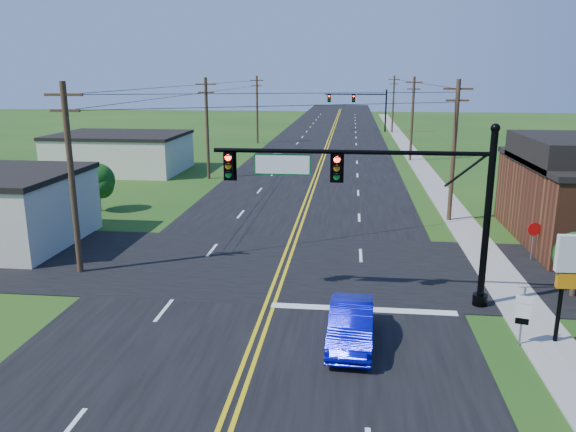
# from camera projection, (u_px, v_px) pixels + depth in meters

# --- Properties ---
(ground) EXTENTS (260.00, 260.00, 0.00)m
(ground) POSITION_uv_depth(u_px,v_px,m) (229.00, 401.00, 16.45)
(ground) COLOR #164313
(ground) RESTS_ON ground
(road_main) EXTENTS (16.00, 220.00, 0.04)m
(road_main) POSITION_uv_depth(u_px,v_px,m) (322.00, 157.00, 64.59)
(road_main) COLOR black
(road_main) RESTS_ON ground
(road_cross) EXTENTS (70.00, 10.00, 0.04)m
(road_cross) POSITION_uv_depth(u_px,v_px,m) (281.00, 265.00, 28.00)
(road_cross) COLOR black
(road_cross) RESTS_ON ground
(sidewalk) EXTENTS (2.00, 160.00, 0.08)m
(sidewalk) POSITION_uv_depth(u_px,v_px,m) (425.00, 173.00, 53.82)
(sidewalk) COLOR gray
(sidewalk) RESTS_ON ground
(signal_mast_main) EXTENTS (11.30, 0.60, 7.48)m
(signal_mast_main) POSITION_uv_depth(u_px,v_px,m) (375.00, 191.00, 22.51)
(signal_mast_main) COLOR black
(signal_mast_main) RESTS_ON ground
(signal_mast_far) EXTENTS (10.98, 0.60, 7.48)m
(signal_mast_far) POSITION_uv_depth(u_px,v_px,m) (359.00, 103.00, 91.88)
(signal_mast_far) COLOR black
(signal_mast_far) RESTS_ON ground
(cream_bldg_far) EXTENTS (12.20, 9.20, 3.70)m
(cream_bldg_far) POSITION_uv_depth(u_px,v_px,m) (121.00, 152.00, 54.65)
(cream_bldg_far) COLOR beige
(cream_bldg_far) RESTS_ON ground
(utility_pole_left_a) EXTENTS (1.80, 0.28, 9.00)m
(utility_pole_left_a) POSITION_uv_depth(u_px,v_px,m) (71.00, 176.00, 25.95)
(utility_pole_left_a) COLOR #3A2B1A
(utility_pole_left_a) RESTS_ON ground
(utility_pole_left_b) EXTENTS (1.80, 0.28, 9.00)m
(utility_pole_left_b) POSITION_uv_depth(u_px,v_px,m) (207.00, 127.00, 50.02)
(utility_pole_left_b) COLOR #3A2B1A
(utility_pole_left_b) RESTS_ON ground
(utility_pole_left_c) EXTENTS (1.80, 0.28, 9.00)m
(utility_pole_left_c) POSITION_uv_depth(u_px,v_px,m) (257.00, 108.00, 76.02)
(utility_pole_left_c) COLOR #3A2B1A
(utility_pole_left_c) RESTS_ON ground
(utility_pole_right_a) EXTENTS (1.80, 0.28, 9.00)m
(utility_pole_right_a) POSITION_uv_depth(u_px,v_px,m) (454.00, 149.00, 35.40)
(utility_pole_right_a) COLOR #3A2B1A
(utility_pole_right_a) RESTS_ON ground
(utility_pole_right_b) EXTENTS (1.80, 0.28, 9.00)m
(utility_pole_right_b) POSITION_uv_depth(u_px,v_px,m) (412.00, 117.00, 60.44)
(utility_pole_right_b) COLOR #3A2B1A
(utility_pole_right_b) RESTS_ON ground
(utility_pole_right_c) EXTENTS (1.80, 0.28, 9.00)m
(utility_pole_right_c) POSITION_uv_depth(u_px,v_px,m) (393.00, 103.00, 89.33)
(utility_pole_right_c) COLOR #3A2B1A
(utility_pole_right_c) RESTS_ON ground
(tree_right_back) EXTENTS (3.00, 3.00, 4.10)m
(tree_right_back) POSITION_uv_depth(u_px,v_px,m) (533.00, 173.00, 39.11)
(tree_right_back) COLOR #3A2B1A
(tree_right_back) RESTS_ON ground
(tree_left) EXTENTS (2.40, 2.40, 3.37)m
(tree_left) POSITION_uv_depth(u_px,v_px,m) (97.00, 181.00, 38.63)
(tree_left) COLOR #3A2B1A
(tree_left) RESTS_ON ground
(blue_car) EXTENTS (1.67, 4.41, 1.44)m
(blue_car) POSITION_uv_depth(u_px,v_px,m) (351.00, 325.00, 19.74)
(blue_car) COLOR #080AB8
(blue_car) RESTS_ON ground
(distant_car) EXTENTS (1.84, 3.75, 1.23)m
(distant_car) POSITION_uv_depth(u_px,v_px,m) (279.00, 158.00, 59.63)
(distant_car) COLOR silver
(distant_car) RESTS_ON ground
(route_sign) EXTENTS (0.54, 0.17, 2.19)m
(route_sign) POSITION_uv_depth(u_px,v_px,m) (523.00, 312.00, 19.46)
(route_sign) COLOR slate
(route_sign) RESTS_ON ground
(stop_sign) EXTENTS (0.72, 0.17, 2.04)m
(stop_sign) POSITION_uv_depth(u_px,v_px,m) (534.00, 233.00, 28.44)
(stop_sign) COLOR slate
(stop_sign) RESTS_ON ground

